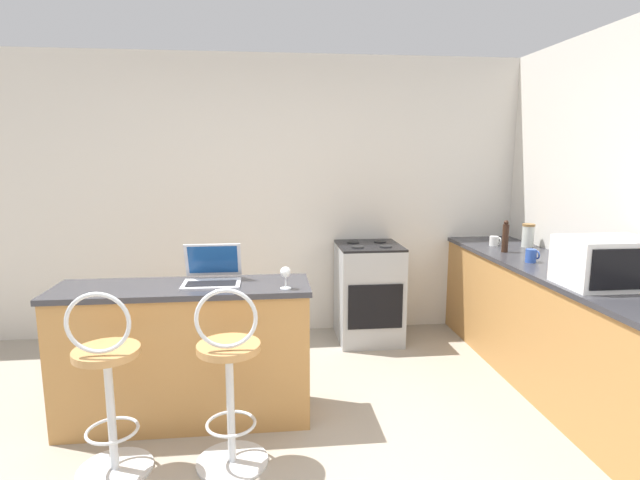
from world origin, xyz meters
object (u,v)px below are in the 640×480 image
(stove_range, at_px, (368,292))
(storage_jar, at_px, (528,235))
(bar_stool_far, at_px, (230,382))
(mug_blue, at_px, (531,256))
(wine_glass_short, at_px, (286,273))
(mug_white, at_px, (494,241))
(microwave, at_px, (607,262))
(pepper_mill, at_px, (505,237))
(laptop, at_px, (212,273))
(bar_stool_near, at_px, (108,388))

(stove_range, relative_size, storage_jar, 4.43)
(bar_stool_far, distance_m, mug_blue, 2.44)
(wine_glass_short, height_order, mug_white, wine_glass_short)
(microwave, bearing_deg, bar_stool_far, -174.17)
(mug_blue, relative_size, mug_white, 1.04)
(mug_blue, relative_size, pepper_mill, 0.37)
(laptop, height_order, pepper_mill, pepper_mill)
(microwave, height_order, mug_white, microwave)
(bar_stool_near, xyz_separation_m, pepper_mill, (2.82, 1.35, 0.53))
(pepper_mill, bearing_deg, stove_range, 155.96)
(bar_stool_near, bearing_deg, pepper_mill, 25.52)
(mug_white, distance_m, pepper_mill, 0.31)
(laptop, height_order, wine_glass_short, laptop)
(microwave, bearing_deg, mug_white, 92.27)
(laptop, relative_size, mug_blue, 3.58)
(bar_stool_near, height_order, bar_stool_far, same)
(laptop, distance_m, storage_jar, 2.81)
(wine_glass_short, distance_m, mug_white, 2.28)
(pepper_mill, bearing_deg, bar_stool_near, -154.48)
(mug_white, bearing_deg, laptop, -156.37)
(laptop, distance_m, mug_blue, 2.36)
(stove_range, xyz_separation_m, mug_white, (1.10, -0.18, 0.49))
(bar_stool_far, xyz_separation_m, laptop, (-0.14, 0.60, 0.47))
(bar_stool_far, xyz_separation_m, pepper_mill, (2.19, 1.35, 0.53))
(mug_blue, bearing_deg, storage_jar, 63.57)
(microwave, height_order, wine_glass_short, microwave)
(wine_glass_short, height_order, mug_blue, wine_glass_short)
(laptop, height_order, microwave, microwave)
(bar_stool_far, relative_size, mug_white, 10.66)
(wine_glass_short, xyz_separation_m, mug_blue, (1.88, 0.55, -0.04))
(stove_range, bearing_deg, storage_jar, -10.59)
(storage_jar, bearing_deg, bar_stool_near, -153.57)
(bar_stool_near, height_order, microwave, microwave)
(wine_glass_short, bearing_deg, microwave, -4.53)
(bar_stool_near, height_order, laptop, laptop)
(microwave, xyz_separation_m, mug_blue, (-0.09, 0.71, -0.10))
(mug_white, xyz_separation_m, pepper_mill, (-0.05, -0.29, 0.09))
(mug_white, bearing_deg, bar_stool_far, -143.79)
(bar_stool_far, bearing_deg, mug_white, 36.21)
(stove_range, bearing_deg, bar_stool_near, -134.22)
(storage_jar, xyz_separation_m, mug_blue, (-0.31, -0.62, -0.05))
(bar_stool_near, height_order, wine_glass_short, bar_stool_near)
(storage_jar, distance_m, wine_glass_short, 2.48)
(bar_stool_near, bearing_deg, mug_white, 29.74)
(microwave, distance_m, pepper_mill, 1.12)
(wine_glass_short, distance_m, pepper_mill, 2.10)
(storage_jar, relative_size, mug_blue, 2.03)
(stove_range, distance_m, mug_blue, 1.46)
(storage_jar, xyz_separation_m, wine_glass_short, (-2.18, -1.17, -0.01))
(bar_stool_near, xyz_separation_m, storage_jar, (3.14, 1.56, 0.51))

